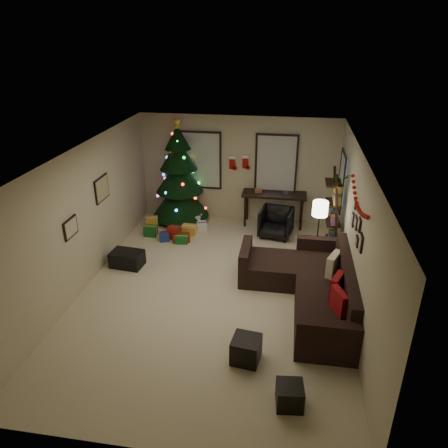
{
  "coord_description": "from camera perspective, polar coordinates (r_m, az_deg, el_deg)",
  "views": [
    {
      "loc": [
        1.29,
        -6.81,
        4.64
      ],
      "look_at": [
        0.1,
        0.6,
        1.15
      ],
      "focal_mm": 34.11,
      "sensor_mm": 36.0,
      "label": 1
    }
  ],
  "objects": [
    {
      "name": "wall_left",
      "position": [
        8.46,
        -18.35,
        0.72
      ],
      "size": [
        0.0,
        7.0,
        7.0
      ],
      "primitive_type": "plane",
      "rotation": [
        1.57,
        0.0,
        1.57
      ],
      "color": "#C4B995",
      "rests_on": "floor"
    },
    {
      "name": "bookshelf",
      "position": [
        9.37,
        14.56,
        0.99
      ],
      "size": [
        0.3,
        0.58,
        1.99
      ],
      "color": "black",
      "rests_on": "floor"
    },
    {
      "name": "garland",
      "position": [
        7.37,
        17.59,
        3.1
      ],
      "size": [
        0.08,
        1.9,
        0.3
      ],
      "primitive_type": null,
      "color": "#A5140C",
      "rests_on": "wall_right"
    },
    {
      "name": "ceiling",
      "position": [
        7.2,
        -1.57,
        9.3
      ],
      "size": [
        7.0,
        7.0,
        0.0
      ],
      "primitive_type": "plane",
      "rotation": [
        3.14,
        0.0,
        0.0
      ],
      "color": "white",
      "rests_on": "floor"
    },
    {
      "name": "sofa",
      "position": [
        8.07,
        11.49,
        -8.16
      ],
      "size": [
        2.07,
        2.99,
        0.91
      ],
      "color": "black",
      "rests_on": "floor"
    },
    {
      "name": "ottoman_near",
      "position": [
        6.72,
        2.97,
        -16.45
      ],
      "size": [
        0.47,
        0.47,
        0.4
      ],
      "primitive_type": "cube",
      "rotation": [
        0.0,
        0.0,
        -0.13
      ],
      "color": "black",
      "rests_on": "floor"
    },
    {
      "name": "pillow_red_a",
      "position": [
        7.14,
        15.13,
        -10.12
      ],
      "size": [
        0.26,
        0.44,
        0.43
      ],
      "primitive_type": "cube",
      "rotation": [
        0.0,
        0.0,
        0.36
      ],
      "color": "maroon",
      "rests_on": "sofa"
    },
    {
      "name": "desk_chair",
      "position": [
        10.31,
        6.99,
        0.19
      ],
      "size": [
        0.79,
        0.75,
        0.71
      ],
      "primitive_type": "imported",
      "rotation": [
        0.0,
        0.0,
        -0.16
      ],
      "color": "black",
      "rests_on": "floor"
    },
    {
      "name": "storage_bin",
      "position": [
        9.28,
        -12.86,
        -4.57
      ],
      "size": [
        0.71,
        0.51,
        0.33
      ],
      "primitive_type": "cube",
      "rotation": [
        0.0,
        0.0,
        -0.1
      ],
      "color": "black",
      "rests_on": "floor"
    },
    {
      "name": "window_right_wall",
      "position": [
        9.94,
        15.53,
        5.6
      ],
      "size": [
        0.06,
        0.9,
        1.3
      ],
      "color": "#728CB2",
      "rests_on": "wall_right"
    },
    {
      "name": "stocking_left",
      "position": [
        10.81,
        1.14,
        8.26
      ],
      "size": [
        0.2,
        0.05,
        0.36
      ],
      "color": "#990F0C",
      "rests_on": "wall_back"
    },
    {
      "name": "stocking_right",
      "position": [
        10.77,
        2.91,
        8.35
      ],
      "size": [
        0.2,
        0.05,
        0.36
      ],
      "color": "#990F0C",
      "rests_on": "wall_back"
    },
    {
      "name": "floor",
      "position": [
        8.34,
        -1.35,
        -8.87
      ],
      "size": [
        7.0,
        7.0,
        0.0
      ],
      "primitive_type": "plane",
      "color": "beige",
      "rests_on": "ground"
    },
    {
      "name": "gallery",
      "position": [
        7.49,
        17.41,
        -0.43
      ],
      "size": [
        0.03,
        1.25,
        0.54
      ],
      "color": "black",
      "rests_on": "wall_right"
    },
    {
      "name": "art_abstract",
      "position": [
        8.01,
        -19.88,
        -0.47
      ],
      "size": [
        0.04,
        0.45,
        0.35
      ],
      "color": "black",
      "rests_on": "wall_left"
    },
    {
      "name": "wall_back",
      "position": [
        10.9,
        1.92,
        7.35
      ],
      "size": [
        5.0,
        0.0,
        5.0
      ],
      "primitive_type": "plane",
      "rotation": [
        1.57,
        0.0,
        0.0
      ],
      "color": "#C4B995",
      "rests_on": "floor"
    },
    {
      "name": "desk",
      "position": [
        10.76,
        6.73,
        3.62
      ],
      "size": [
        1.59,
        0.57,
        0.86
      ],
      "color": "black",
      "rests_on": "floor"
    },
    {
      "name": "wall_right",
      "position": [
        7.66,
        17.29,
        -1.71
      ],
      "size": [
        0.0,
        7.0,
        7.0
      ],
      "primitive_type": "plane",
      "rotation": [
        1.57,
        0.0,
        -1.57
      ],
      "color": "#C4B995",
      "rests_on": "floor"
    },
    {
      "name": "art_map",
      "position": [
        9.07,
        -16.07,
        4.56
      ],
      "size": [
        0.04,
        0.6,
        0.5
      ],
      "color": "black",
      "rests_on": "wall_left"
    },
    {
      "name": "floor_lamp",
      "position": [
        8.76,
        12.72,
        1.44
      ],
      "size": [
        0.31,
        0.31,
        1.48
      ],
      "rotation": [
        0.0,
        0.0,
        0.39
      ],
      "color": "black",
      "rests_on": "floor"
    },
    {
      "name": "presents",
      "position": [
        10.49,
        -6.27,
        -0.75
      ],
      "size": [
        1.5,
        1.23,
        0.3
      ],
      "rotation": [
        0.0,
        0.0,
        -0.1
      ],
      "color": "gold",
      "rests_on": "floor"
    },
    {
      "name": "pillow_cream",
      "position": [
        8.15,
        14.45,
        -5.39
      ],
      "size": [
        0.31,
        0.48,
        0.46
      ],
      "primitive_type": "cube",
      "rotation": [
        0.0,
        0.0,
        -0.42
      ],
      "color": "beige",
      "rests_on": "sofa"
    },
    {
      "name": "christmas_tree",
      "position": [
        10.9,
        -6.0,
        5.99
      ],
      "size": [
        1.46,
        1.46,
        2.72
      ],
      "rotation": [
        0.0,
        0.0,
        0.19
      ],
      "color": "black",
      "rests_on": "floor"
    },
    {
      "name": "ottoman_far",
      "position": [
        6.18,
        8.79,
        -21.75
      ],
      "size": [
        0.39,
        0.39,
        0.34
      ],
      "primitive_type": "cube",
      "rotation": [
        0.0,
        0.0,
        0.11
      ],
      "color": "black",
      "rests_on": "floor"
    },
    {
      "name": "window_back_left",
      "position": [
        10.96,
        -3.07,
        8.53
      ],
      "size": [
        1.05,
        0.06,
        1.5
      ],
      "color": "#728CB2",
      "rests_on": "wall_back"
    },
    {
      "name": "wall_front",
      "position": [
        4.84,
        -9.39,
        -18.28
      ],
      "size": [
        5.0,
        0.0,
        5.0
      ],
      "primitive_type": "plane",
      "rotation": [
        -1.57,
        0.0,
        0.0
      ],
      "color": "#C4B995",
      "rests_on": "floor"
    },
    {
      "name": "potted_plant",
      "position": [
        8.9,
        15.23,
        5.64
      ],
      "size": [
        0.62,
        0.61,
        0.52
      ],
      "primitive_type": "imported",
      "rotation": [
        0.0,
        0.0,
        0.67
      ],
      "color": "#4C4C4C",
      "rests_on": "bookshelf"
    },
    {
      "name": "pillow_red_b",
      "position": [
        7.52,
        14.85,
        -8.11
      ],
      "size": [
        0.27,
        0.44,
        0.43
      ],
      "primitive_type": "cube",
      "rotation": [
        0.0,
        0.0,
        -0.39
      ],
      "color": "maroon",
      "rests_on": "sofa"
    },
    {
      "name": "window_back_right",
      "position": [
        10.74,
        6.99,
        8.03
      ],
      "size": [
        1.05,
        0.06,
        1.5
      ],
      "color": "#728CB2",
      "rests_on": "wall_back"
    }
  ]
}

